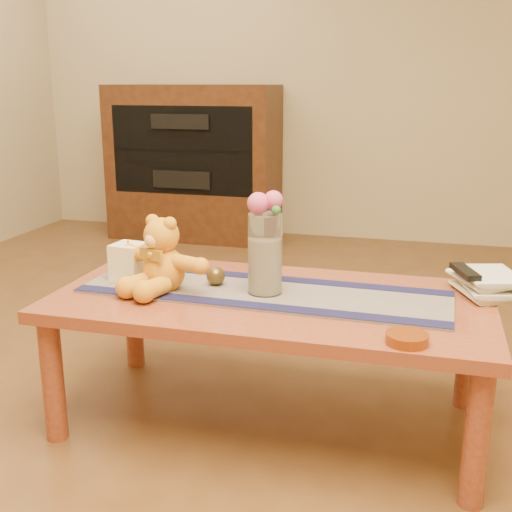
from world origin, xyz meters
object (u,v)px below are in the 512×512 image
(bronze_ball, at_px, (216,276))
(tv_remote, at_px, (465,271))
(teddy_bear, at_px, (163,254))
(amber_dish, at_px, (407,339))
(pillar_candle, at_px, (129,261))
(book_bottom, at_px, (462,293))
(glass_vase, at_px, (265,254))

(bronze_ball, relative_size, tv_remote, 0.39)
(teddy_bear, xyz_separation_m, amber_dish, (0.80, -0.25, -0.11))
(pillar_candle, bearing_deg, bronze_ball, 2.32)
(book_bottom, bearing_deg, pillar_candle, 165.03)
(teddy_bear, distance_m, pillar_candle, 0.18)
(tv_remote, bearing_deg, pillar_candle, 167.53)
(bronze_ball, xyz_separation_m, amber_dish, (0.64, -0.32, -0.03))
(book_bottom, xyz_separation_m, tv_remote, (0.00, -0.01, 0.07))
(bronze_ball, distance_m, amber_dish, 0.72)
(teddy_bear, height_order, tv_remote, teddy_bear)
(pillar_candle, bearing_deg, book_bottom, 7.18)
(pillar_candle, xyz_separation_m, bronze_ball, (0.31, 0.01, -0.03))
(teddy_bear, relative_size, amber_dish, 3.00)
(glass_vase, xyz_separation_m, tv_remote, (0.62, 0.15, -0.05))
(tv_remote, bearing_deg, glass_vase, 174.69)
(pillar_candle, bearing_deg, tv_remote, 6.68)
(glass_vase, distance_m, tv_remote, 0.64)
(teddy_bear, distance_m, glass_vase, 0.34)
(teddy_bear, bearing_deg, glass_vase, 26.81)
(glass_vase, relative_size, book_bottom, 1.17)
(bronze_ball, xyz_separation_m, book_bottom, (0.80, 0.13, -0.03))
(pillar_candle, relative_size, glass_vase, 0.48)
(book_bottom, relative_size, amber_dish, 1.96)
(glass_vase, distance_m, amber_dish, 0.56)
(glass_vase, height_order, amber_dish, glass_vase)
(tv_remote, xyz_separation_m, amber_dish, (-0.16, -0.44, -0.07))
(glass_vase, xyz_separation_m, book_bottom, (0.62, 0.16, -0.13))
(book_bottom, height_order, tv_remote, tv_remote)
(tv_remote, distance_m, amber_dish, 0.47)
(pillar_candle, height_order, glass_vase, glass_vase)
(tv_remote, bearing_deg, teddy_bear, 172.41)
(book_bottom, bearing_deg, bronze_ball, 166.90)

